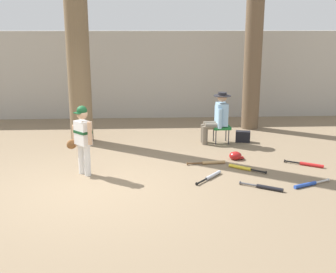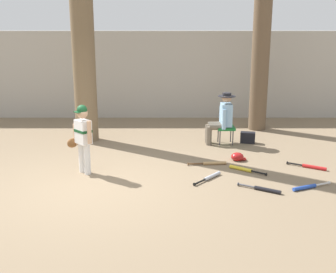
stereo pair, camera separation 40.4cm
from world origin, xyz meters
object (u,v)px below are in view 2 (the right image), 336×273
at_px(bat_wood_tan, 213,163).
at_px(bat_blue_youth, 308,187).
at_px(tree_behind_spectator, 262,44).
at_px(bat_aluminum_silver, 211,177).
at_px(bat_red_barrel, 312,167).
at_px(bat_yellow_trainer, 244,169).
at_px(tree_near_player, 83,24).
at_px(young_ballplayer, 84,135).
at_px(seated_spectator, 223,117).
at_px(handbag_beside_stool, 249,138).
at_px(folding_stool, 227,129).
at_px(bat_black_composite, 265,189).
at_px(batting_helmet_red, 238,157).

height_order(bat_wood_tan, bat_blue_youth, same).
height_order(tree_behind_spectator, bat_aluminum_silver, tree_behind_spectator).
xyz_separation_m(bat_red_barrel, bat_yellow_trainer, (-1.34, -0.15, 0.00)).
xyz_separation_m(tree_near_player, bat_yellow_trainer, (3.39, -2.25, -2.68)).
distance_m(tree_behind_spectator, bat_red_barrel, 3.92).
relative_size(young_ballplayer, bat_wood_tan, 1.67).
bearing_deg(tree_near_player, bat_aluminum_silver, -44.66).
distance_m(tree_behind_spectator, bat_aluminum_silver, 4.67).
bearing_deg(tree_near_player, bat_yellow_trainer, -33.55).
distance_m(seated_spectator, bat_blue_youth, 3.13).
bearing_deg(handbag_beside_stool, seated_spectator, -174.28).
xyz_separation_m(folding_stool, bat_yellow_trainer, (0.10, -1.93, -0.33)).
distance_m(tree_near_player, folding_stool, 4.05).
height_order(handbag_beside_stool, bat_wood_tan, handbag_beside_stool).
height_order(handbag_beside_stool, bat_aluminum_silver, handbag_beside_stool).
relative_size(tree_behind_spectator, bat_wood_tan, 6.50).
bearing_deg(bat_wood_tan, handbag_beside_stool, 58.30).
distance_m(tree_near_player, young_ballplayer, 3.09).
height_order(young_ballplayer, handbag_beside_stool, young_ballplayer).
relative_size(bat_black_composite, batting_helmet_red, 2.22).
relative_size(folding_stool, handbag_beside_stool, 1.21).
bearing_deg(handbag_beside_stool, bat_red_barrel, -63.73).
xyz_separation_m(young_ballplayer, bat_yellow_trainer, (3.03, 0.11, -0.71)).
bearing_deg(bat_black_composite, handbag_beside_stool, 85.11).
xyz_separation_m(bat_black_composite, batting_helmet_red, (-0.19, 1.68, 0.04)).
bearing_deg(bat_yellow_trainer, handbag_beside_stool, 77.74).
xyz_separation_m(bat_aluminum_silver, bat_blue_youth, (1.61, -0.49, 0.00)).
relative_size(tree_behind_spectator, bat_blue_youth, 6.78).
relative_size(handbag_beside_stool, bat_wood_tan, 0.44).
height_order(bat_red_barrel, bat_yellow_trainer, same).
height_order(folding_stool, bat_black_composite, folding_stool).
bearing_deg(tree_near_player, bat_wood_tan, -33.83).
distance_m(tree_near_player, bat_red_barrel, 5.83).
bearing_deg(bat_aluminum_silver, bat_blue_youth, -16.97).
bearing_deg(bat_yellow_trainer, bat_aluminum_silver, -147.53).
xyz_separation_m(folding_stool, bat_red_barrel, (1.45, -1.78, -0.33)).
xyz_separation_m(handbag_beside_stool, bat_red_barrel, (0.91, -1.85, -0.10)).
bearing_deg(tree_near_player, tree_behind_spectator, 14.75).
bearing_deg(bat_wood_tan, bat_red_barrel, -6.42).
bearing_deg(handbag_beside_stool, tree_behind_spectator, 70.51).
bearing_deg(bat_red_barrel, batting_helmet_red, 159.75).
distance_m(folding_stool, bat_wood_tan, 1.67).
bearing_deg(young_ballplayer, bat_blue_youth, -11.59).
xyz_separation_m(young_ballplayer, bat_blue_youth, (3.96, -0.81, -0.71)).
xyz_separation_m(tree_near_player, bat_aluminum_silver, (2.71, -2.68, -2.68)).
distance_m(bat_yellow_trainer, bat_blue_youth, 1.31).
distance_m(bat_red_barrel, bat_blue_youth, 1.14).
relative_size(tree_near_player, bat_wood_tan, 7.93).
xyz_separation_m(handbag_beside_stool, batting_helmet_red, (-0.45, -1.34, -0.05)).
relative_size(tree_near_player, bat_blue_youth, 8.27).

